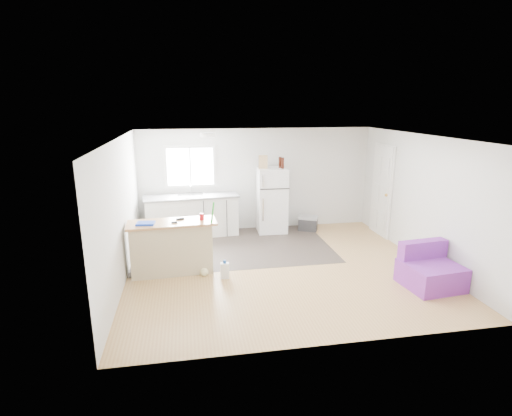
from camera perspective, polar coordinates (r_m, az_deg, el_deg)
The scene contains 19 objects.
room at distance 7.13m, azimuth 3.63°, elevation 0.41°, with size 5.51×5.01×2.41m.
vinyl_zone at distance 8.54m, azimuth -3.23°, elevation -5.54°, with size 4.05×2.50×0.00m, color #352C27.
window at distance 9.30m, azimuth -9.37°, elevation 5.84°, with size 1.18×0.06×0.98m.
interior_door at distance 9.54m, azimuth 17.49°, elevation 2.31°, with size 0.11×0.92×2.10m.
ceiling_fixture at distance 7.94m, azimuth -6.90°, elevation 10.32°, with size 0.30×0.30×0.07m, color white.
kitchen_cabinets at distance 9.22m, azimuth -9.13°, elevation -1.04°, with size 2.16×0.85×1.22m.
peninsula at distance 7.29m, azimuth -11.93°, elevation -5.47°, with size 1.57×0.67×0.95m.
refrigerator at distance 9.35m, azimuth 2.26°, elevation 1.13°, with size 0.69×0.66×1.52m.
cooler at distance 9.64m, azimuth 7.44°, elevation -2.15°, with size 0.54×0.47×0.35m.
purple_seat at distance 7.31m, azimuth 23.55°, elevation -8.26°, with size 0.93×0.89×0.70m.
cleaner_jug at distance 7.05m, azimuth -4.48°, elevation -8.86°, with size 0.16×0.13×0.33m.
mop at distance 7.17m, azimuth -7.20°, elevation -7.75°, with size 0.30×0.36×1.35m.
red_cup at distance 7.15m, azimuth -7.76°, elevation -1.23°, with size 0.08×0.08×0.12m, color red.
blue_tray at distance 7.09m, azimuth -15.50°, elevation -2.14°, with size 0.30×0.22×0.04m, color #153AC6.
tool_a at distance 7.24m, azimuth -10.79°, elevation -1.52°, with size 0.14×0.05×0.03m, color black.
tool_b at distance 7.06m, azimuth -11.58°, elevation -2.01°, with size 0.10×0.04×0.03m, color black.
cardboard_box at distance 9.11m, azimuth 1.02°, elevation 6.60°, with size 0.20×0.10×0.30m, color tan.
bottle_left at distance 9.12m, azimuth 3.81°, elevation 6.42°, with size 0.07×0.07×0.25m, color #351209.
bottle_right at distance 9.23m, azimuth 3.47°, elevation 6.53°, with size 0.07×0.07×0.25m, color #351209.
Camera 1 is at (-1.64, -6.71, 2.96)m, focal length 28.00 mm.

